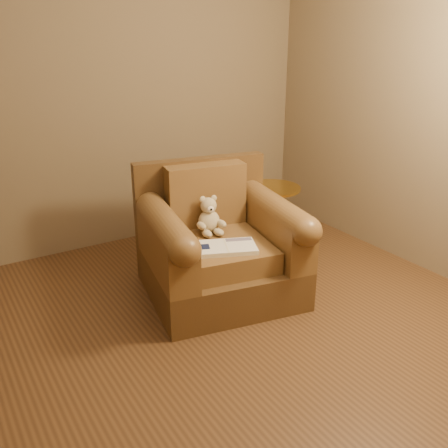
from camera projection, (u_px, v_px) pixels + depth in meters
floor at (223, 358)px, 2.92m from camera, size 4.00×4.00×0.00m
room at (223, 48)px, 2.30m from camera, size 4.02×4.02×2.71m
armchair at (218, 246)px, 3.56m from camera, size 1.17×1.13×0.91m
teddy_bear at (209, 219)px, 3.55m from camera, size 0.20×0.23×0.27m
guidebook at (226, 247)px, 3.30m from camera, size 0.46×0.37×0.03m
side_table at (271, 221)px, 4.05m from camera, size 0.45×0.45×0.63m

